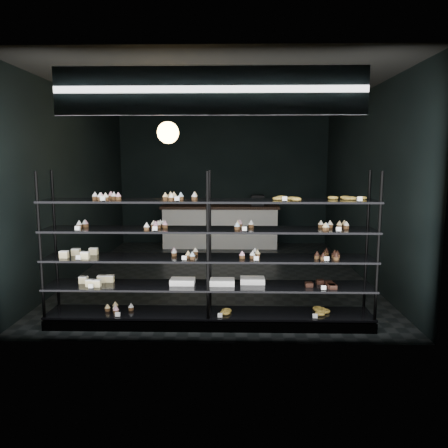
% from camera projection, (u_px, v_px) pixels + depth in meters
% --- Properties ---
extents(room, '(5.01, 6.01, 3.20)m').
position_uv_depth(room, '(219.00, 185.00, 7.63)').
color(room, black).
rests_on(room, ground).
extents(display_shelf, '(4.00, 0.50, 1.91)m').
position_uv_depth(display_shelf, '(207.00, 276.00, 5.34)').
color(display_shelf, black).
rests_on(display_shelf, room).
extents(signage, '(3.30, 0.05, 0.50)m').
position_uv_depth(signage, '(210.00, 91.00, 4.56)').
color(signage, '#0D1744').
rests_on(signage, room).
extents(pendant_lamp, '(0.33, 0.33, 0.90)m').
position_uv_depth(pendant_lamp, '(168.00, 133.00, 6.68)').
color(pendant_lamp, black).
rests_on(pendant_lamp, room).
extents(service_counter, '(2.74, 0.65, 1.23)m').
position_uv_depth(service_counter, '(221.00, 226.00, 10.26)').
color(service_counter, silver).
rests_on(service_counter, room).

